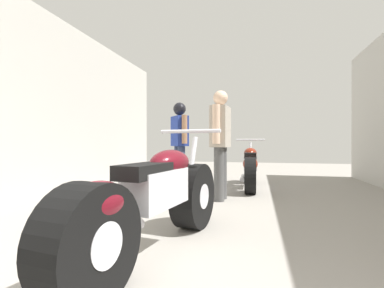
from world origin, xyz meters
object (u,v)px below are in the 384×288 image
motorcycle_maroon_cruiser (154,202)px  mechanic_with_helmet (180,136)px  mechanic_in_blue (220,138)px  motorcycle_black_naked (250,167)px

motorcycle_maroon_cruiser → mechanic_with_helmet: (-0.78, 3.46, 0.58)m
mechanic_in_blue → motorcycle_maroon_cruiser: bearing=-95.5°
motorcycle_black_naked → mechanic_with_helmet: (-1.38, 0.05, 0.59)m
mechanic_in_blue → mechanic_with_helmet: size_ratio=0.98×
motorcycle_maroon_cruiser → mechanic_in_blue: bearing=84.5°
mechanic_with_helmet → motorcycle_maroon_cruiser: bearing=-77.4°
motorcycle_black_naked → mechanic_in_blue: bearing=-107.7°
mechanic_with_helmet → motorcycle_black_naked: bearing=-2.3°
motorcycle_black_naked → mechanic_with_helmet: mechanic_with_helmet is taller
mechanic_in_blue → mechanic_with_helmet: bearing=127.3°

